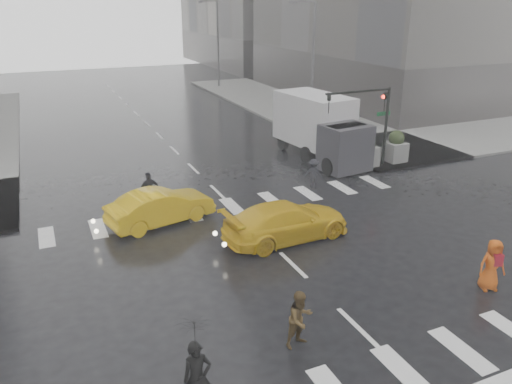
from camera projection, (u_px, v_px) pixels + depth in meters
name	position (u px, v px, depth m)	size (l,w,h in m)	color
ground	(293.00, 265.00, 17.91)	(120.00, 120.00, 0.00)	black
sidewalk_ne	(405.00, 117.00, 40.20)	(35.00, 35.00, 0.15)	gray
road_markings	(293.00, 265.00, 17.91)	(18.00, 48.00, 0.01)	silver
traffic_signal_pole	(372.00, 112.00, 27.00)	(4.45, 0.42, 4.50)	black
street_lamp_near	(311.00, 59.00, 35.60)	(2.15, 0.22, 9.00)	#59595B
street_lamp_far	(217.00, 40.00, 52.65)	(2.15, 0.22, 9.00)	#59595B
planter_west	(336.00, 155.00, 27.21)	(1.10, 1.10, 1.80)	gray
planter_mid	(367.00, 151.00, 27.96)	(1.10, 1.10, 1.80)	gray
planter_east	(396.00, 147.00, 28.72)	(1.10, 1.10, 1.80)	gray
pedestrian_black	(196.00, 354.00, 11.04)	(1.04, 1.06, 2.43)	black
pedestrian_brown	(300.00, 319.00, 13.48)	(0.81, 0.63, 1.67)	#4B371A
pedestrian_orange	(492.00, 265.00, 16.13)	(1.00, 0.82, 1.76)	#CF500E
pedestrian_far_a	(150.00, 190.00, 22.67)	(0.97, 0.59, 1.66)	black
pedestrian_far_b	(313.00, 173.00, 25.09)	(0.96, 0.53, 1.49)	black
taxi_mid	(161.00, 207.00, 21.02)	(1.58, 4.53, 1.49)	yellow
taxi_rear	(287.00, 221.00, 19.63)	(2.11, 4.58, 1.50)	yellow
box_truck	(322.00, 127.00, 29.15)	(2.61, 6.97, 3.70)	silver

